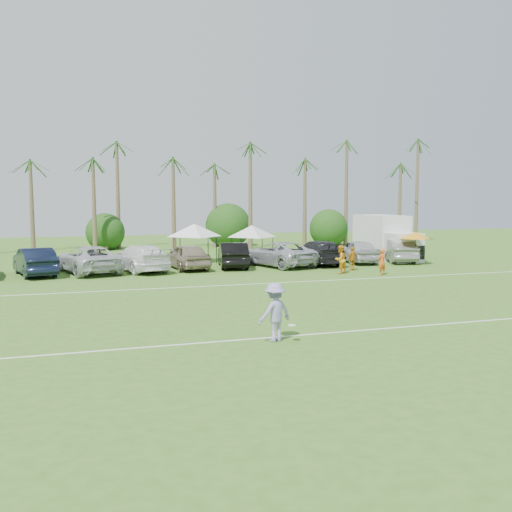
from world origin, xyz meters
name	(u,v)px	position (x,y,z in m)	size (l,w,h in m)	color
ground	(365,346)	(0.00, 0.00, 0.00)	(120.00, 120.00, 0.00)	#3E6C20
field_lines	(280,303)	(0.00, 8.00, 0.01)	(80.00, 12.10, 0.01)	white
palm_tree_2	(33,148)	(-12.00, 38.00, 9.21)	(2.40, 2.40, 10.90)	brown
palm_tree_3	(81,139)	(-8.00, 38.00, 10.06)	(2.40, 2.40, 11.90)	brown
palm_tree_4	(127,169)	(-4.00, 38.00, 7.48)	(2.40, 2.40, 8.90)	brown
palm_tree_5	(170,161)	(0.00, 38.00, 8.35)	(2.40, 2.40, 9.90)	brown
palm_tree_6	(211,152)	(4.00, 38.00, 9.21)	(2.40, 2.40, 10.90)	brown
palm_tree_7	(251,145)	(8.00, 38.00, 10.06)	(2.40, 2.40, 11.90)	brown
palm_tree_8	(298,172)	(13.00, 38.00, 7.48)	(2.40, 2.40, 8.90)	brown
palm_tree_9	(343,164)	(18.00, 38.00, 8.35)	(2.40, 2.40, 9.90)	brown
palm_tree_10	(386,157)	(23.00, 38.00, 9.21)	(2.40, 2.40, 10.90)	brown
palm_tree_11	(418,150)	(27.00, 38.00, 10.06)	(2.40, 2.40, 11.90)	brown
bush_tree_1	(105,231)	(-6.00, 39.00, 1.80)	(4.00, 4.00, 4.00)	brown
bush_tree_2	(229,229)	(6.00, 39.00, 1.80)	(4.00, 4.00, 4.00)	brown
bush_tree_3	(321,227)	(16.00, 39.00, 1.80)	(4.00, 4.00, 4.00)	brown
sideline_player_a	(382,262)	(9.43, 15.16, 0.82)	(0.60, 0.39, 1.65)	orange
sideline_player_b	(340,260)	(7.26, 16.57, 0.91)	(0.88, 0.69, 1.81)	orange
sideline_player_c	(353,259)	(8.76, 17.79, 0.79)	(0.93, 0.39, 1.59)	orange
box_truck	(387,236)	(14.76, 23.60, 1.85)	(2.64, 6.70, 3.45)	silver
canopy_tent_left	(194,224)	(-0.19, 26.06, 2.89)	(4.17, 4.17, 3.38)	black
canopy_tent_right	(252,225)	(4.27, 25.84, 2.73)	(3.93, 3.93, 3.18)	black
market_umbrella	(415,235)	(14.62, 19.41, 2.13)	(2.13, 2.13, 2.38)	black
frisbee_player	(275,312)	(-2.56, 1.50, 0.98)	(1.44, 1.11, 1.96)	#978DC8
parked_car_1	(35,262)	(-11.20, 21.59, 0.87)	(1.84, 5.29, 1.74)	black
parked_car_2	(89,259)	(-7.99, 21.87, 0.87)	(2.89, 6.27, 1.74)	silver
parked_car_3	(139,258)	(-4.77, 21.75, 0.87)	(2.44, 6.00, 1.74)	white
parked_car_4	(187,256)	(-1.56, 21.94, 0.87)	(2.06, 5.11, 1.74)	gray
parked_car_5	(233,255)	(1.66, 21.95, 0.87)	(1.84, 5.29, 1.74)	black
parked_car_6	(278,254)	(4.87, 21.62, 0.87)	(2.89, 6.27, 1.74)	#AEB0B8
parked_car_7	(318,252)	(8.09, 21.87, 0.87)	(2.44, 6.00, 1.74)	black
parked_car_8	(357,251)	(11.30, 21.94, 0.87)	(2.06, 5.11, 1.74)	#BAB9BD
parked_car_9	(397,250)	(14.51, 21.59, 0.87)	(1.84, 5.29, 1.74)	gray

